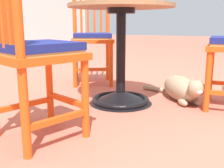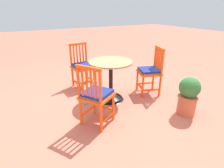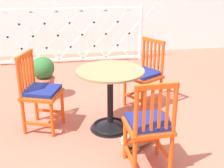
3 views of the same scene
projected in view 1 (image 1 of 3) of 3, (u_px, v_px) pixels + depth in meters
The scene contains 5 objects.
ground_plane at pixel (151, 102), 2.11m from camera, with size 24.00×24.00×0.00m, color #BC604C.
cafe_table at pixel (121, 66), 2.03m from camera, with size 0.76×0.76×0.73m.
orange_chair_tucked_in at pixel (33, 54), 1.36m from camera, with size 0.51×0.51×0.91m.
orange_chair_facing_out at pixel (92, 39), 2.70m from camera, with size 0.55×0.55×0.91m.
tabby_cat at pixel (182, 89), 2.12m from camera, with size 0.51×0.59×0.23m.
Camera 1 is at (-1.96, -0.61, 0.59)m, focal length 43.63 mm.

